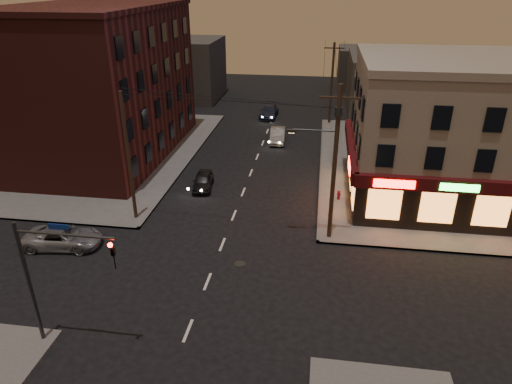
% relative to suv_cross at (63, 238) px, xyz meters
% --- Properties ---
extents(ground, '(120.00, 120.00, 0.00)m').
position_rel_suv_cross_xyz_m(ground, '(9.94, -2.31, -0.66)').
color(ground, black).
rests_on(ground, ground).
extents(sidewalk_ne, '(24.00, 28.00, 0.15)m').
position_rel_suv_cross_xyz_m(sidewalk_ne, '(27.94, 16.69, -0.59)').
color(sidewalk_ne, '#514F4C').
rests_on(sidewalk_ne, ground).
extents(sidewalk_nw, '(24.00, 28.00, 0.15)m').
position_rel_suv_cross_xyz_m(sidewalk_nw, '(-8.06, 16.69, -0.59)').
color(sidewalk_nw, '#514F4C').
rests_on(sidewalk_nw, ground).
extents(pizza_building, '(15.85, 12.85, 10.50)m').
position_rel_suv_cross_xyz_m(pizza_building, '(25.87, 11.12, 4.69)').
color(pizza_building, gray).
rests_on(pizza_building, sidewalk_ne).
extents(brick_apartment, '(12.00, 20.00, 13.00)m').
position_rel_suv_cross_xyz_m(brick_apartment, '(-4.56, 16.69, 5.99)').
color(brick_apartment, '#491A17').
rests_on(brick_apartment, sidewalk_nw).
extents(bg_building_ne_a, '(10.00, 12.00, 7.00)m').
position_rel_suv_cross_xyz_m(bg_building_ne_a, '(23.94, 35.69, 2.84)').
color(bg_building_ne_a, '#3F3D3A').
rests_on(bg_building_ne_a, ground).
extents(bg_building_nw, '(9.00, 10.00, 8.00)m').
position_rel_suv_cross_xyz_m(bg_building_nw, '(-3.06, 39.69, 3.34)').
color(bg_building_nw, '#3F3D3A').
rests_on(bg_building_nw, ground).
extents(bg_building_ne_b, '(8.00, 8.00, 6.00)m').
position_rel_suv_cross_xyz_m(bg_building_ne_b, '(21.94, 49.69, 2.34)').
color(bg_building_ne_b, '#3F3D3A').
rests_on(bg_building_ne_b, ground).
extents(utility_pole_main, '(4.20, 0.44, 10.00)m').
position_rel_suv_cross_xyz_m(utility_pole_main, '(16.62, 3.49, 5.10)').
color(utility_pole_main, '#382619').
rests_on(utility_pole_main, sidewalk_ne).
extents(utility_pole_far, '(0.26, 0.26, 9.00)m').
position_rel_suv_cross_xyz_m(utility_pole_far, '(16.74, 29.69, 3.99)').
color(utility_pole_far, '#382619').
rests_on(utility_pole_far, sidewalk_ne).
extents(utility_pole_west, '(0.24, 0.24, 9.00)m').
position_rel_suv_cross_xyz_m(utility_pole_west, '(3.14, 4.19, 3.99)').
color(utility_pole_west, '#382619').
rests_on(utility_pole_west, sidewalk_nw).
extents(traffic_signal, '(4.49, 0.32, 6.47)m').
position_rel_suv_cross_xyz_m(traffic_signal, '(4.37, -7.91, 3.50)').
color(traffic_signal, '#333538').
rests_on(traffic_signal, ground).
extents(suv_cross, '(4.96, 2.68, 1.32)m').
position_rel_suv_cross_xyz_m(suv_cross, '(0.00, 0.00, 0.00)').
color(suv_cross, gray).
rests_on(suv_cross, ground).
extents(sedan_near, '(1.95, 3.88, 1.27)m').
position_rel_suv_cross_xyz_m(sedan_near, '(6.57, 10.02, -0.03)').
color(sedan_near, black).
rests_on(sedan_near, ground).
extents(sedan_mid, '(1.77, 4.39, 1.42)m').
position_rel_suv_cross_xyz_m(sedan_mid, '(11.41, 22.39, 0.05)').
color(sedan_mid, slate).
rests_on(sedan_mid, ground).
extents(sedan_far, '(2.11, 4.92, 1.41)m').
position_rel_suv_cross_xyz_m(sedan_far, '(9.41, 31.45, 0.05)').
color(sedan_far, '#1D243A').
rests_on(sedan_far, ground).
extents(fire_hydrant, '(0.33, 0.33, 0.75)m').
position_rel_suv_cross_xyz_m(fire_hydrant, '(17.46, 9.17, -0.10)').
color(fire_hydrant, maroon).
rests_on(fire_hydrant, sidewalk_ne).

